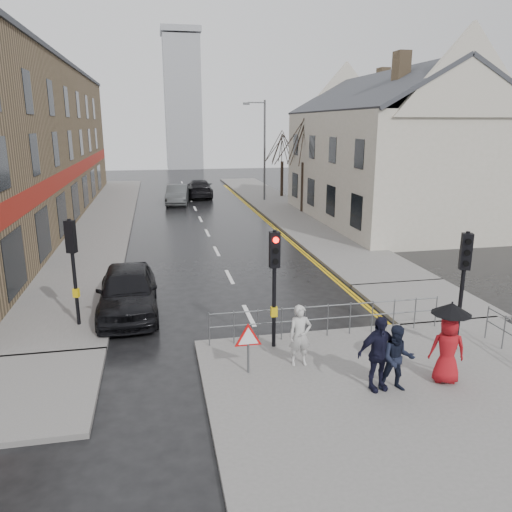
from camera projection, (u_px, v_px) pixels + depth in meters
name	position (u px, v px, depth m)	size (l,w,h in m)	color
ground	(268.00, 354.00, 14.11)	(120.00, 120.00, 0.00)	black
near_pavement	(431.00, 407.00, 11.34)	(10.00, 9.00, 0.14)	#605E5B
left_pavement	(104.00, 216.00, 34.64)	(4.00, 44.00, 0.14)	#605E5B
right_pavement	(279.00, 206.00, 39.01)	(4.00, 40.00, 0.14)	#605E5B
pavement_bridge_right	(424.00, 301.00, 18.17)	(4.00, 4.20, 0.14)	#605E5B
pavement_stub_left	(12.00, 394.00, 11.90)	(4.00, 4.20, 0.14)	#605E5B
building_left_terrace	(6.00, 145.00, 31.37)	(8.00, 42.00, 10.00)	brown
building_right_cream	(388.00, 148.00, 32.22)	(9.00, 16.40, 10.10)	beige
church_tower	(183.00, 104.00, 70.82)	(5.00, 5.00, 18.00)	#97999F
traffic_signal_near_left	(274.00, 268.00, 13.70)	(0.28, 0.27, 3.40)	black
traffic_signal_near_right	(464.00, 270.00, 13.52)	(0.34, 0.33, 3.40)	black
traffic_signal_far_left	(72.00, 254.00, 15.27)	(0.34, 0.33, 3.40)	black
guard_railing_front	(328.00, 313.00, 14.83)	(7.14, 0.04, 1.00)	#595B5E
warning_sign	(248.00, 340.00, 12.54)	(0.80, 0.07, 1.35)	#595B5E
street_lamp	(262.00, 144.00, 40.53)	(1.83, 0.25, 8.00)	#595B5E
tree_near	(304.00, 141.00, 35.06)	(2.40, 2.40, 6.58)	#2F221A
tree_far	(282.00, 146.00, 42.92)	(2.40, 2.40, 5.64)	#2F221A
pedestrian_a	(300.00, 336.00, 13.00)	(0.60, 0.39, 1.64)	#B3B2AF
pedestrian_b	(397.00, 359.00, 11.74)	(0.79, 0.62, 1.63)	black
pedestrian_with_umbrella	(448.00, 339.00, 12.05)	(0.97, 0.96, 2.06)	maroon
pedestrian_d	(378.00, 353.00, 11.77)	(1.08, 0.45, 1.85)	black
car_parked	(128.00, 291.00, 16.92)	(1.96, 4.86, 1.66)	black
car_mid	(177.00, 195.00, 40.17)	(1.63, 4.67, 1.54)	#3D4041
car_far	(199.00, 188.00, 43.95)	(2.19, 5.39, 1.56)	black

